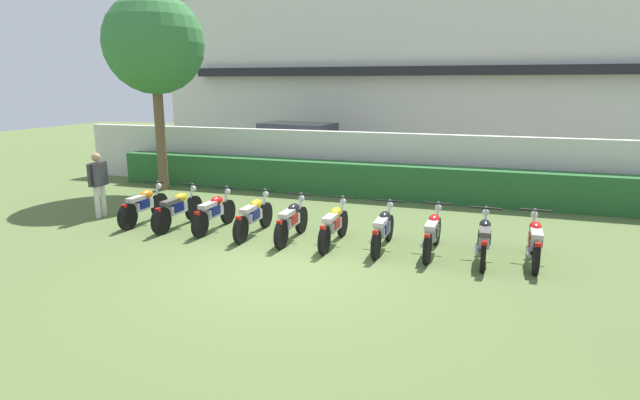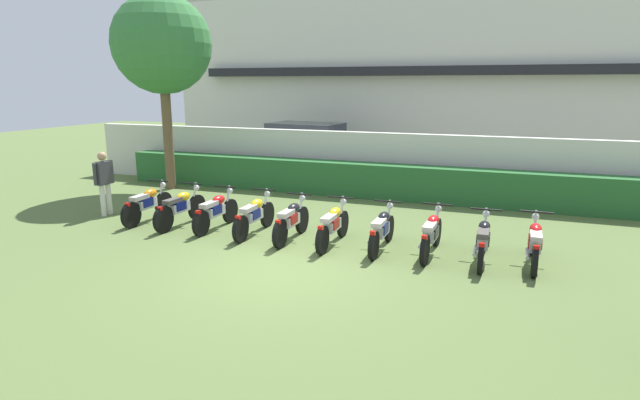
{
  "view_description": "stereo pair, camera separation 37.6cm",
  "coord_description": "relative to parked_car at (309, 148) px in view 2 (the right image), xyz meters",
  "views": [
    {
      "loc": [
        3.43,
        -8.22,
        3.35
      ],
      "look_at": [
        0.0,
        2.08,
        0.86
      ],
      "focal_mm": 28.49,
      "sensor_mm": 36.0,
      "label": 1
    },
    {
      "loc": [
        3.79,
        -8.09,
        3.35
      ],
      "look_at": [
        0.0,
        2.08,
        0.86
      ],
      "focal_mm": 28.49,
      "sensor_mm": 36.0,
      "label": 2
    }
  ],
  "objects": [
    {
      "name": "motorcycle_in_row_3",
      "position": [
        1.93,
        -8.28,
        -0.49
      ],
      "size": [
        0.6,
        1.94,
        0.96
      ],
      "rotation": [
        0.0,
        0.0,
        1.58
      ],
      "color": "black",
      "rests_on": "ground"
    },
    {
      "name": "ground",
      "position": [
        3.42,
        -10.08,
        -0.94
      ],
      "size": [
        60.0,
        60.0,
        0.0
      ],
      "primitive_type": "plane",
      "color": "#566B38"
    },
    {
      "name": "motorcycle_in_row_2",
      "position": [
        0.89,
        -8.22,
        -0.49
      ],
      "size": [
        0.6,
        1.83,
        0.96
      ],
      "rotation": [
        0.0,
        0.0,
        1.55
      ],
      "color": "black",
      "rests_on": "ground"
    },
    {
      "name": "compound_wall",
      "position": [
        3.42,
        -2.88,
        0.01
      ],
      "size": [
        21.0,
        0.3,
        1.89
      ],
      "primitive_type": "cube",
      "color": "silver",
      "rests_on": "ground"
    },
    {
      "name": "building",
      "position": [
        3.42,
        5.86,
        2.72
      ],
      "size": [
        22.11,
        6.5,
        7.31
      ],
      "color": "silver",
      "rests_on": "ground"
    },
    {
      "name": "motorcycle_in_row_6",
      "position": [
        4.91,
        -8.36,
        -0.5
      ],
      "size": [
        0.6,
        1.86,
        0.94
      ],
      "rotation": [
        0.0,
        0.0,
        1.56
      ],
      "color": "black",
      "rests_on": "ground"
    },
    {
      "name": "motorcycle_in_row_0",
      "position": [
        -1.05,
        -8.23,
        -0.48
      ],
      "size": [
        0.6,
        1.86,
        0.97
      ],
      "rotation": [
        0.0,
        0.0,
        1.57
      ],
      "color": "black",
      "rests_on": "ground"
    },
    {
      "name": "motorcycle_in_row_8",
      "position": [
        6.9,
        -8.4,
        -0.5
      ],
      "size": [
        0.6,
        1.89,
        0.95
      ],
      "rotation": [
        0.0,
        0.0,
        1.58
      ],
      "color": "black",
      "rests_on": "ground"
    },
    {
      "name": "hedge_row",
      "position": [
        3.42,
        -3.58,
        -0.42
      ],
      "size": [
        16.8,
        0.7,
        1.03
      ],
      "primitive_type": "cube",
      "color": "#28602D",
      "rests_on": "ground"
    },
    {
      "name": "inspector_person",
      "position": [
        -2.5,
        -8.07,
        0.05
      ],
      "size": [
        0.22,
        0.67,
        1.66
      ],
      "color": "silver",
      "rests_on": "ground"
    },
    {
      "name": "motorcycle_in_row_1",
      "position": [
        -0.05,
        -8.28,
        -0.48
      ],
      "size": [
        0.6,
        1.92,
        0.98
      ],
      "rotation": [
        0.0,
        0.0,
        1.53
      ],
      "color": "black",
      "rests_on": "ground"
    },
    {
      "name": "motorcycle_in_row_9",
      "position": [
        7.81,
        -8.27,
        -0.49
      ],
      "size": [
        0.6,
        1.85,
        0.95
      ],
      "rotation": [
        0.0,
        0.0,
        1.56
      ],
      "color": "black",
      "rests_on": "ground"
    },
    {
      "name": "parked_car",
      "position": [
        0.0,
        0.0,
        0.0
      ],
      "size": [
        4.68,
        2.48,
        1.89
      ],
      "rotation": [
        0.0,
        0.0,
        -0.11
      ],
      "color": "#9EA3A8",
      "rests_on": "ground"
    },
    {
      "name": "tree_near_inspector",
      "position": [
        -3.08,
        -4.56,
        3.59
      ],
      "size": [
        3.05,
        3.05,
        6.08
      ],
      "color": "brown",
      "rests_on": "ground"
    },
    {
      "name": "motorcycle_in_row_7",
      "position": [
        5.91,
        -8.32,
        -0.49
      ],
      "size": [
        0.6,
        1.9,
        0.95
      ],
      "rotation": [
        0.0,
        0.0,
        1.53
      ],
      "color": "black",
      "rests_on": "ground"
    },
    {
      "name": "motorcycle_in_row_4",
      "position": [
        2.9,
        -8.39,
        -0.48
      ],
      "size": [
        0.6,
        1.82,
        0.97
      ],
      "rotation": [
        0.0,
        0.0,
        1.57
      ],
      "color": "black",
      "rests_on": "ground"
    },
    {
      "name": "motorcycle_in_row_5",
      "position": [
        3.86,
        -8.4,
        -0.49
      ],
      "size": [
        0.6,
        1.9,
        0.95
      ],
      "rotation": [
        0.0,
        0.0,
        1.56
      ],
      "color": "black",
      "rests_on": "ground"
    }
  ]
}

